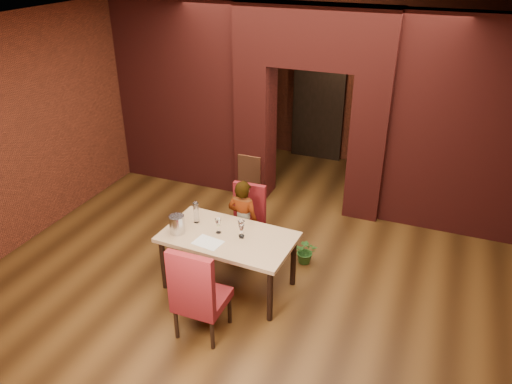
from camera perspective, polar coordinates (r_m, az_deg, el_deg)
floor at (r=7.00m, az=1.03°, el=-8.20°), size 8.00×8.00×0.00m
ceiling at (r=5.77m, az=1.30°, el=18.66°), size 7.00×8.00×0.04m
wall_back at (r=9.86m, az=9.73°, el=12.42°), size 7.00×0.04×3.20m
wall_left at (r=8.07m, az=-22.94°, el=7.31°), size 0.04×8.00×3.20m
pillar_left at (r=8.43m, az=-0.03°, el=7.06°), size 0.55×0.55×2.30m
pillar_right at (r=7.96m, az=12.79°, el=5.11°), size 0.55×0.55×2.30m
lintel at (r=7.72m, az=6.82°, el=17.29°), size 2.45×0.55×0.90m
wing_wall_left at (r=8.90m, az=-8.65°, el=10.88°), size 2.28×0.35×3.20m
wing_wall_right at (r=7.74m, az=23.48°, el=6.42°), size 2.28×0.35×3.20m
vent_panel at (r=8.41m, az=-0.79°, el=2.57°), size 0.40×0.03×0.50m
rear_door at (r=10.05m, az=7.16°, el=9.60°), size 0.90×0.08×2.10m
rear_door_frame at (r=10.01m, az=7.09°, el=9.54°), size 1.02×0.04×2.22m
dining_table at (r=6.40m, az=-3.14°, el=-7.89°), size 1.67×0.99×0.77m
chair_far at (r=6.92m, az=-1.30°, el=-3.57°), size 0.48×0.48×1.03m
chair_near at (r=5.64m, az=-6.22°, el=-10.96°), size 0.54×0.54×1.18m
person_seated at (r=6.78m, az=-1.48°, el=-3.36°), size 0.46×0.32×1.22m
wine_glass_a at (r=6.20m, az=-4.33°, el=-3.88°), size 0.08×0.08×0.20m
wine_glass_b at (r=6.12m, az=-1.69°, el=-4.18°), size 0.09×0.09×0.21m
wine_glass_c at (r=6.09m, az=-1.67°, el=-4.51°), size 0.07×0.07×0.18m
tasting_sheet at (r=6.07m, az=-5.53°, el=-5.77°), size 0.37×0.29×0.00m
wine_bucket at (r=6.26m, az=-9.01°, el=-3.68°), size 0.19×0.19×0.23m
water_bottle at (r=6.43m, az=-6.87°, el=-2.28°), size 0.07×0.07×0.30m
potted_plant at (r=6.96m, az=5.72°, el=-6.74°), size 0.37×0.33×0.37m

